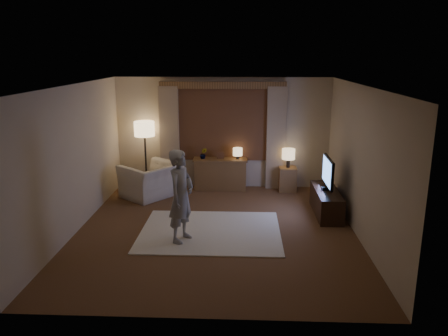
# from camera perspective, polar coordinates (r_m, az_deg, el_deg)

# --- Properties ---
(room) EXTENTS (5.04, 5.54, 2.64)m
(room) POSITION_cam_1_polar(r_m,az_deg,el_deg) (8.10, -0.90, 2.02)
(room) COLOR brown
(room) RESTS_ON ground
(rug) EXTENTS (2.50, 2.00, 0.02)m
(rug) POSITION_cam_1_polar(r_m,az_deg,el_deg) (7.95, -1.77, -8.26)
(rug) COLOR #F0EACA
(rug) RESTS_ON floor
(sideboard) EXTENTS (1.20, 0.40, 0.70)m
(sideboard) POSITION_cam_1_polar(r_m,az_deg,el_deg) (10.28, -0.46, -0.90)
(sideboard) COLOR brown
(sideboard) RESTS_ON floor
(picture_frame) EXTENTS (0.16, 0.02, 0.20)m
(picture_frame) POSITION_cam_1_polar(r_m,az_deg,el_deg) (10.16, -0.47, 1.55)
(picture_frame) COLOR brown
(picture_frame) RESTS_ON sideboard
(plant) EXTENTS (0.17, 0.13, 0.30)m
(plant) POSITION_cam_1_polar(r_m,az_deg,el_deg) (10.18, -2.72, 1.84)
(plant) COLOR #999999
(plant) RESTS_ON sideboard
(table_lamp_sideboard) EXTENTS (0.22, 0.22, 0.30)m
(table_lamp_sideboard) POSITION_cam_1_polar(r_m,az_deg,el_deg) (10.13, 1.80, 2.06)
(table_lamp_sideboard) COLOR black
(table_lamp_sideboard) RESTS_ON sideboard
(floor_lamp) EXTENTS (0.47, 0.47, 1.60)m
(floor_lamp) POSITION_cam_1_polar(r_m,az_deg,el_deg) (10.30, -10.34, 4.58)
(floor_lamp) COLOR black
(floor_lamp) RESTS_ON floor
(armchair) EXTENTS (1.50, 1.52, 0.75)m
(armchair) POSITION_cam_1_polar(r_m,az_deg,el_deg) (9.87, -9.51, -1.63)
(armchair) COLOR beige
(armchair) RESTS_ON floor
(side_table) EXTENTS (0.40, 0.40, 0.56)m
(side_table) POSITION_cam_1_polar(r_m,az_deg,el_deg) (10.29, 8.30, -1.44)
(side_table) COLOR brown
(side_table) RESTS_ON floor
(table_lamp_side) EXTENTS (0.30, 0.30, 0.44)m
(table_lamp_side) POSITION_cam_1_polar(r_m,az_deg,el_deg) (10.14, 8.42, 1.75)
(table_lamp_side) COLOR black
(table_lamp_side) RESTS_ON side_table
(tv_stand) EXTENTS (0.45, 1.40, 0.50)m
(tv_stand) POSITION_cam_1_polar(r_m,az_deg,el_deg) (8.95, 13.21, -4.35)
(tv_stand) COLOR black
(tv_stand) RESTS_ON floor
(tv) EXTENTS (0.22, 0.91, 0.66)m
(tv) POSITION_cam_1_polar(r_m,az_deg,el_deg) (8.77, 13.43, -0.57)
(tv) COLOR black
(tv) RESTS_ON tv_stand
(person) EXTENTS (0.57, 0.68, 1.58)m
(person) POSITION_cam_1_polar(r_m,az_deg,el_deg) (7.33, -5.63, -3.66)
(person) COLOR #99958D
(person) RESTS_ON rug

